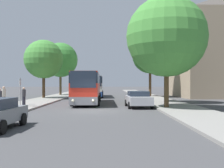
% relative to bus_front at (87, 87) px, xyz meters
% --- Properties ---
extents(ground_plane, '(300.00, 300.00, 0.00)m').
position_rel_bus_front_xyz_m(ground_plane, '(1.20, -7.60, -1.73)').
color(ground_plane, '#424244').
rests_on(ground_plane, ground).
extents(sidewalk_left, '(4.00, 120.00, 0.15)m').
position_rel_bus_front_xyz_m(sidewalk_left, '(-5.80, -7.60, -1.66)').
color(sidewalk_left, gray).
rests_on(sidewalk_left, ground_plane).
extents(sidewalk_right, '(4.00, 120.00, 0.15)m').
position_rel_bus_front_xyz_m(sidewalk_right, '(8.20, -7.60, -1.66)').
color(sidewalk_right, gray).
rests_on(sidewalk_right, ground_plane).
extents(bus_front, '(2.93, 11.52, 3.23)m').
position_rel_bus_front_xyz_m(bus_front, '(0.00, 0.00, 0.00)').
color(bus_front, gray).
rests_on(bus_front, ground_plane).
extents(bus_middle, '(3.05, 11.42, 3.22)m').
position_rel_bus_front_xyz_m(bus_middle, '(-0.11, 13.99, -0.00)').
color(bus_middle, '#2D519E').
rests_on(bus_middle, ground_plane).
extents(parked_car_right_near, '(2.23, 4.53, 1.45)m').
position_rel_bus_front_xyz_m(parked_car_right_near, '(4.94, -4.63, -0.96)').
color(parked_car_right_near, '#B7B7BC').
rests_on(parked_car_right_near, ground_plane).
extents(bus_stop_sign, '(0.08, 0.45, 2.45)m').
position_rel_bus_front_xyz_m(bus_stop_sign, '(-5.29, -5.42, -0.06)').
color(bus_stop_sign, gray).
rests_on(bus_stop_sign, sidewalk_left).
extents(pedestrian_waiting_near, '(0.36, 0.36, 1.73)m').
position_rel_bus_front_xyz_m(pedestrian_waiting_near, '(-6.93, -4.83, -0.71)').
color(pedestrian_waiting_near, '#23232D').
rests_on(pedestrian_waiting_near, sidewalk_left).
extents(pedestrian_waiting_far, '(0.36, 0.36, 1.62)m').
position_rel_bus_front_xyz_m(pedestrian_waiting_far, '(-5.91, -8.12, -0.77)').
color(pedestrian_waiting_far, '#23232D').
rests_on(pedestrian_waiting_far, sidewalk_left).
extents(pedestrian_walking_back, '(0.36, 0.36, 1.64)m').
position_rel_bus_front_xyz_m(pedestrian_walking_back, '(-5.46, -3.94, -0.76)').
color(pedestrian_walking_back, '#23232D').
rests_on(pedestrian_walking_back, sidewalk_left).
extents(tree_left_near, '(5.36, 5.36, 8.03)m').
position_rel_bus_front_xyz_m(tree_left_near, '(-6.82, 8.51, 3.75)').
color(tree_left_near, '#47331E').
rests_on(tree_left_near, sidewalk_left).
extents(tree_left_far, '(6.01, 6.01, 9.09)m').
position_rel_bus_front_xyz_m(tree_left_far, '(-6.26, 17.85, 4.49)').
color(tree_left_far, brown).
rests_on(tree_left_far, sidewalk_left).
extents(tree_right_near, '(5.62, 5.62, 9.17)m').
position_rel_bus_front_xyz_m(tree_right_near, '(8.68, 13.03, 4.76)').
color(tree_right_near, '#47331E').
rests_on(tree_right_near, sidewalk_right).
extents(tree_right_mid, '(6.73, 6.73, 9.26)m').
position_rel_bus_front_xyz_m(tree_right_mid, '(7.15, -6.05, 4.31)').
color(tree_right_mid, '#513D23').
rests_on(tree_right_mid, sidewalk_right).
extents(tree_right_far, '(5.99, 5.99, 9.04)m').
position_rel_bus_front_xyz_m(tree_right_far, '(8.56, 0.73, 4.46)').
color(tree_right_far, brown).
rests_on(tree_right_far, sidewalk_right).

